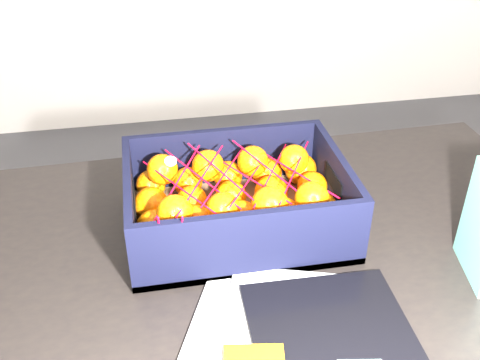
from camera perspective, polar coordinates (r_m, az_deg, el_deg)
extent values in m
cube|color=black|center=(0.87, 0.12, -10.99)|extent=(1.22, 0.83, 0.04)
cylinder|color=black|center=(1.52, 18.51, -9.03)|extent=(0.06, 0.06, 0.71)
cube|color=silver|center=(0.75, 2.44, -17.29)|extent=(0.30, 0.34, 0.01)
cube|color=silver|center=(0.76, 6.27, -16.38)|extent=(0.28, 0.33, 0.01)
cube|color=black|center=(0.75, 10.08, -16.99)|extent=(0.22, 0.29, 0.01)
cube|color=brown|center=(0.95, -0.33, -4.32)|extent=(0.35, 0.27, 0.01)
cube|color=black|center=(1.02, -1.62, 2.24)|extent=(0.35, 0.01, 0.12)
cube|color=black|center=(0.82, 1.25, -6.63)|extent=(0.35, 0.01, 0.12)
cube|color=black|center=(0.91, -11.00, -2.79)|extent=(0.01, 0.24, 0.12)
cube|color=black|center=(0.96, 9.75, -0.61)|extent=(0.01, 0.24, 0.12)
sphere|color=#FF6905|center=(0.85, -8.41, -7.06)|extent=(0.05, 0.05, 0.05)
sphere|color=#FF6905|center=(0.89, -8.68, -4.76)|extent=(0.06, 0.06, 0.06)
sphere|color=#FF6905|center=(0.95, -8.98, -2.43)|extent=(0.06, 0.06, 0.06)
sphere|color=#FF6905|center=(1.00, -9.00, -0.46)|extent=(0.05, 0.05, 0.05)
sphere|color=#FF6905|center=(0.85, -3.76, -6.69)|extent=(0.06, 0.06, 0.06)
sphere|color=#FF6905|center=(0.90, -4.50, -4.28)|extent=(0.06, 0.06, 0.06)
sphere|color=#FF6905|center=(0.95, -4.89, -2.11)|extent=(0.05, 0.05, 0.05)
sphere|color=#FF6905|center=(1.00, -5.30, -0.17)|extent=(0.05, 0.05, 0.05)
sphere|color=#FF6905|center=(0.86, 0.99, -6.20)|extent=(0.06, 0.06, 0.06)
sphere|color=#FF6905|center=(0.91, 0.14, -3.76)|extent=(0.05, 0.05, 0.05)
sphere|color=#FF6905|center=(0.95, -0.91, -1.62)|extent=(0.05, 0.05, 0.05)
sphere|color=#FF6905|center=(1.01, -1.24, 0.46)|extent=(0.05, 0.05, 0.05)
sphere|color=#FF6905|center=(0.87, 5.01, -5.73)|extent=(0.06, 0.06, 0.06)
sphere|color=#FF6905|center=(0.92, 4.48, -3.39)|extent=(0.05, 0.05, 0.05)
sphere|color=#FF6905|center=(0.96, 3.16, -1.24)|extent=(0.06, 0.06, 0.06)
sphere|color=#FF6905|center=(1.02, 2.73, 0.72)|extent=(0.05, 0.05, 0.05)
sphere|color=#FF6905|center=(0.89, 9.35, -5.22)|extent=(0.06, 0.06, 0.06)
sphere|color=#FF6905|center=(0.93, 8.13, -2.92)|extent=(0.06, 0.06, 0.06)
sphere|color=#FF6905|center=(0.99, 7.30, -0.64)|extent=(0.05, 0.05, 0.05)
sphere|color=#FF6905|center=(1.03, 6.14, 1.10)|extent=(0.06, 0.06, 0.06)
sphere|color=#FF6905|center=(0.85, -6.59, -3.33)|extent=(0.06, 0.06, 0.06)
sphere|color=#FF6905|center=(0.95, -7.86, 1.05)|extent=(0.05, 0.05, 0.05)
sphere|color=#FF6905|center=(0.85, -1.73, -2.93)|extent=(0.05, 0.05, 0.05)
sphere|color=#FF6905|center=(0.96, -3.25, 1.45)|extent=(0.05, 0.05, 0.05)
sphere|color=#FF6905|center=(0.86, 3.05, -2.51)|extent=(0.06, 0.06, 0.06)
sphere|color=#FF6905|center=(0.97, 1.30, 1.93)|extent=(0.05, 0.05, 0.05)
sphere|color=#FF6905|center=(0.88, 7.29, -1.86)|extent=(0.05, 0.05, 0.05)
sphere|color=#FF6905|center=(0.98, 5.48, 2.09)|extent=(0.05, 0.05, 0.05)
cylinder|color=red|center=(0.88, -6.40, -0.58)|extent=(0.10, 0.18, 0.01)
cylinder|color=red|center=(0.89, -4.03, 0.26)|extent=(0.10, 0.18, 0.01)
cylinder|color=red|center=(0.89, -1.54, 0.49)|extent=(0.10, 0.18, 0.03)
cylinder|color=red|center=(0.90, 0.83, 0.26)|extent=(0.10, 0.18, 0.01)
cylinder|color=red|center=(0.91, 3.23, 0.89)|extent=(0.10, 0.18, 0.03)
cylinder|color=red|center=(0.93, 5.41, 0.93)|extent=(0.10, 0.18, 0.00)
cylinder|color=red|center=(0.89, -6.44, -0.37)|extent=(0.10, 0.18, 0.03)
cylinder|color=red|center=(0.88, -3.96, 0.11)|extent=(0.10, 0.18, 0.01)
cylinder|color=red|center=(0.90, -1.63, 0.54)|extent=(0.10, 0.18, 0.01)
cylinder|color=red|center=(0.89, 0.97, 0.08)|extent=(0.10, 0.18, 0.03)
cylinder|color=red|center=(0.91, 3.15, 0.62)|extent=(0.10, 0.18, 0.00)
cylinder|color=red|center=(0.91, 5.58, 0.97)|extent=(0.10, 0.18, 0.01)
cylinder|color=red|center=(0.80, -8.10, -5.58)|extent=(0.00, 0.03, 0.09)
cylinder|color=red|center=(0.80, -5.95, -5.36)|extent=(0.01, 0.04, 0.08)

